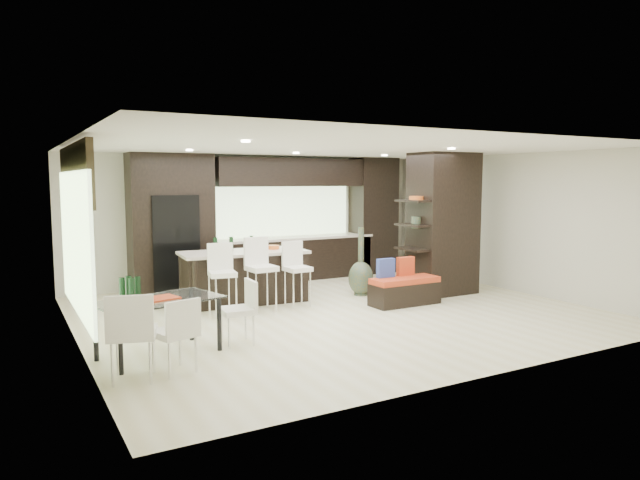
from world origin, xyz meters
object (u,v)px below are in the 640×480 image
stool_mid (262,282)px  floor_vase (361,261)px  dining_table (159,328)px  stool_left (223,287)px  bench (405,291)px  stool_right (298,281)px  chair_far (133,339)px  chair_near (175,338)px  kitchen_island (244,277)px  chair_end (237,315)px

stool_mid → floor_vase: size_ratio=0.77×
floor_vase → dining_table: bearing=-155.7°
stool_mid → stool_left: bearing=175.6°
bench → dining_table: 4.56m
stool_right → chair_far: size_ratio=1.00×
stool_mid → bench: bearing=-21.5°
chair_near → kitchen_island: bearing=40.5°
stool_mid → stool_right: (0.68, 0.02, -0.04)m
stool_left → chair_far: size_ratio=1.03×
kitchen_island → chair_near: (-2.09, -3.13, -0.06)m
dining_table → chair_far: size_ratio=1.62×
stool_left → chair_near: (-1.41, -2.35, -0.07)m
stool_left → chair_far: bearing=-118.4°
floor_vase → chair_far: size_ratio=1.42×
stool_left → chair_near: size_ratio=1.18×
stool_right → chair_near: stool_right is taller
dining_table → chair_far: bearing=-136.5°
chair_end → kitchen_island: bearing=-19.9°
bench → chair_far: chair_far is taller
stool_right → chair_far: 4.02m
chair_near → bench: bearing=3.4°
stool_right → bench: 1.90m
bench → chair_far: bearing=-162.2°
stool_left → bench: (3.07, -0.79, -0.23)m
stool_right → floor_vase: bearing=7.6°
kitchen_island → chair_near: kitchen_island is taller
stool_mid → stool_right: bearing=-1.8°
chair_far → chair_end: chair_far is taller
kitchen_island → stool_left: stool_left is taller
stool_left → stool_right: stool_left is taller
dining_table → stool_left: bearing=34.6°
stool_left → chair_end: (-0.38, -1.64, -0.08)m
stool_left → stool_right: 1.36m
stool_right → chair_far: bearing=-146.8°
dining_table → floor_vase: bearing=9.8°
stool_mid → bench: (2.39, -0.78, -0.26)m
stool_left → floor_vase: floor_vase is taller
stool_mid → chair_far: stool_mid is taller
stool_mid → chair_far: bearing=-140.6°
stool_mid → chair_near: stool_mid is taller
chair_near → chair_end: 1.26m
dining_table → stool_mid: bearing=23.2°
dining_table → chair_end: 1.03m
floor_vase → chair_far: 5.44m
floor_vase → chair_end: 3.78m
bench → chair_near: bearing=-160.8°
stool_right → chair_far: (-3.24, -2.39, 0.00)m
stool_right → chair_near: size_ratio=1.14×
stool_left → chair_far: 3.03m
stool_mid → chair_end: stool_mid is taller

